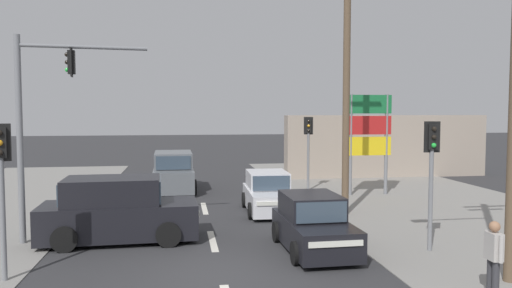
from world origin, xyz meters
TOP-DOWN VIEW (x-y plane):
  - ground_plane at (0.00, 0.00)m, footprint 140.00×140.00m
  - lane_dash_mid at (0.00, 3.00)m, footprint 0.20×2.40m
  - lane_dash_far at (0.00, 8.00)m, footprint 0.20×2.40m
  - kerb_right_verge at (9.00, 2.00)m, footprint 10.00×44.00m
  - utility_pole_foreground_right at (6.21, -1.58)m, footprint 3.78×0.30m
  - utility_pole_midground_right at (5.11, 6.05)m, footprint 1.80×0.26m
  - traffic_signal_mast at (-4.91, 3.58)m, footprint 3.67×0.55m
  - pedestal_signal_right_kerb at (5.81, 1.00)m, footprint 0.44×0.29m
  - pedestal_signal_left_kerb at (-4.86, 0.18)m, footprint 0.44×0.31m
  - pedestal_signal_far_median at (5.16, 11.63)m, footprint 0.44×0.31m
  - shopping_plaza_sign at (7.55, 10.02)m, footprint 2.10×0.16m
  - shopfront_wall_far at (11.00, 16.00)m, footprint 12.00×1.00m
  - hatchback_receding_far at (2.37, 6.94)m, footprint 1.86×3.68m
  - suv_kerbside_parked at (-1.25, 12.55)m, footprint 2.12×4.57m
  - suv_oncoming_near at (-2.76, 3.39)m, footprint 4.60×2.18m
  - hatchback_oncoming_mid at (2.68, 1.59)m, footprint 1.84×3.67m
  - pedestrian_at_kerb at (5.30, -2.52)m, footprint 0.23×0.56m

SIDE VIEW (x-z plane):
  - ground_plane at x=0.00m, z-range 0.00..0.00m
  - lane_dash_mid at x=0.00m, z-range 0.00..0.01m
  - lane_dash_far at x=0.00m, z-range 0.00..0.01m
  - kerb_right_verge at x=9.00m, z-range 0.00..0.02m
  - hatchback_receding_far at x=2.37m, z-range -0.06..1.47m
  - hatchback_oncoming_mid at x=2.68m, z-range -0.06..1.47m
  - suv_kerbside_parked at x=-1.25m, z-range -0.06..1.83m
  - suv_oncoming_near at x=-2.76m, z-range -0.06..1.83m
  - pedestrian_at_kerb at x=5.30m, z-range 0.11..1.74m
  - shopfront_wall_far at x=11.00m, z-range 0.00..3.60m
  - pedestal_signal_right_kerb at x=5.81m, z-range 0.64..4.20m
  - pedestal_signal_left_kerb at x=-4.86m, z-range 0.64..4.20m
  - pedestal_signal_far_median at x=5.16m, z-range 0.64..4.20m
  - shopping_plaza_sign at x=7.55m, z-range 0.68..5.28m
  - traffic_signal_mast at x=-4.91m, z-range 0.83..6.83m
  - utility_pole_midground_right at x=5.11m, z-range 0.24..9.90m
  - utility_pole_foreground_right at x=6.21m, z-range 0.36..10.05m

